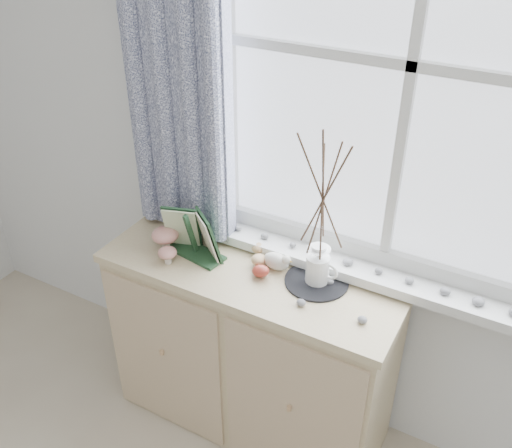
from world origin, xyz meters
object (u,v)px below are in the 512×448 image
object	(u,v)px
sideboard	(251,349)
toadstool_cluster	(166,240)
botanical_book	(189,236)
twig_pitcher	(323,193)

from	to	relation	value
sideboard	toadstool_cluster	world-z (taller)	toadstool_cluster
sideboard	toadstool_cluster	size ratio (longest dim) A/B	7.42
botanical_book	twig_pitcher	distance (m)	0.58
sideboard	botanical_book	bearing A→B (deg)	-169.90
sideboard	botanical_book	size ratio (longest dim) A/B	4.07
sideboard	twig_pitcher	distance (m)	0.85
sideboard	botanical_book	xyz separation A→B (m)	(-0.25, -0.04, 0.53)
twig_pitcher	botanical_book	bearing A→B (deg)	-159.99
botanical_book	twig_pitcher	bearing A→B (deg)	20.43
toadstool_cluster	twig_pitcher	distance (m)	0.69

